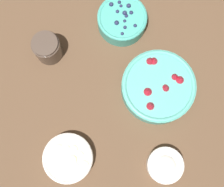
{
  "coord_description": "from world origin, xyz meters",
  "views": [
    {
      "loc": [
        0.2,
        -0.05,
        1.03
      ],
      "look_at": [
        0.0,
        -0.03,
        0.04
      ],
      "focal_mm": 50.0,
      "sensor_mm": 36.0,
      "label": 1
    }
  ],
  "objects_px": {
    "bowl_cream": "(165,165)",
    "jar_chocolate": "(48,48)",
    "bowl_strawberries": "(158,87)",
    "bowl_blueberries": "(122,20)",
    "bowl_bananas": "(68,158)"
  },
  "relations": [
    {
      "from": "bowl_cream",
      "to": "jar_chocolate",
      "type": "height_order",
      "value": "jar_chocolate"
    },
    {
      "from": "bowl_strawberries",
      "to": "bowl_blueberries",
      "type": "height_order",
      "value": "bowl_strawberries"
    },
    {
      "from": "bowl_cream",
      "to": "jar_chocolate",
      "type": "bearing_deg",
      "value": -142.25
    },
    {
      "from": "bowl_blueberries",
      "to": "jar_chocolate",
      "type": "xyz_separation_m",
      "value": [
        0.07,
        -0.26,
        0.01
      ]
    },
    {
      "from": "bowl_cream",
      "to": "bowl_strawberries",
      "type": "bearing_deg",
      "value": 176.31
    },
    {
      "from": "bowl_bananas",
      "to": "jar_chocolate",
      "type": "relative_size",
      "value": 1.67
    },
    {
      "from": "bowl_blueberries",
      "to": "jar_chocolate",
      "type": "height_order",
      "value": "jar_chocolate"
    },
    {
      "from": "bowl_strawberries",
      "to": "bowl_blueberries",
      "type": "distance_m",
      "value": 0.26
    },
    {
      "from": "jar_chocolate",
      "to": "bowl_cream",
      "type": "bearing_deg",
      "value": 37.75
    },
    {
      "from": "bowl_strawberries",
      "to": "bowl_bananas",
      "type": "relative_size",
      "value": 1.54
    },
    {
      "from": "bowl_strawberries",
      "to": "bowl_cream",
      "type": "bearing_deg",
      "value": -3.69
    },
    {
      "from": "jar_chocolate",
      "to": "bowl_strawberries",
      "type": "bearing_deg",
      "value": 62.91
    },
    {
      "from": "bowl_bananas",
      "to": "bowl_cream",
      "type": "bearing_deg",
      "value": 78.54
    },
    {
      "from": "bowl_blueberries",
      "to": "bowl_cream",
      "type": "bearing_deg",
      "value": 7.98
    },
    {
      "from": "bowl_strawberries",
      "to": "bowl_bananas",
      "type": "xyz_separation_m",
      "value": [
        0.19,
        -0.32,
        -0.01
      ]
    }
  ]
}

